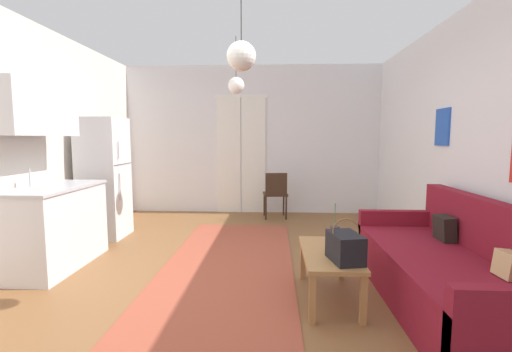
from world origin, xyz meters
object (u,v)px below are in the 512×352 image
(bamboo_vase, at_px, (335,235))
(refrigerator, at_px, (104,178))
(coffee_table, at_px, (329,258))
(pendant_lamp_near, at_px, (241,56))
(couch, at_px, (452,274))
(accent_chair, at_px, (275,192))
(pendant_lamp_far, at_px, (236,85))
(handbag, at_px, (345,247))

(bamboo_vase, bearing_deg, refrigerator, 151.03)
(coffee_table, relative_size, bamboo_vase, 2.45)
(coffee_table, distance_m, pendant_lamp_near, 1.89)
(bamboo_vase, bearing_deg, pendant_lamp_near, -157.71)
(couch, height_order, bamboo_vase, couch)
(refrigerator, xyz_separation_m, accent_chair, (2.47, 1.30, -0.39))
(bamboo_vase, xyz_separation_m, pendant_lamp_far, (-1.09, 1.62, 1.62))
(refrigerator, relative_size, pendant_lamp_far, 2.26)
(couch, xyz_separation_m, pendant_lamp_far, (-2.04, 1.92, 1.86))
(pendant_lamp_near, bearing_deg, coffee_table, 10.38)
(couch, relative_size, refrigerator, 1.27)
(handbag, relative_size, pendant_lamp_far, 0.49)
(bamboo_vase, bearing_deg, coffee_table, -110.58)
(handbag, xyz_separation_m, pendant_lamp_far, (-1.10, 2.06, 1.59))
(accent_chair, bearing_deg, couch, 108.38)
(couch, height_order, pendant_lamp_near, pendant_lamp_near)
(refrigerator, relative_size, pendant_lamp_near, 2.09)
(refrigerator, bearing_deg, coffee_table, -32.53)
(coffee_table, height_order, accent_chair, accent_chair)
(pendant_lamp_far, bearing_deg, handbag, -61.88)
(couch, bearing_deg, pendant_lamp_near, -178.69)
(refrigerator, height_order, pendant_lamp_near, pendant_lamp_near)
(couch, relative_size, bamboo_vase, 5.53)
(couch, xyz_separation_m, accent_chair, (-1.49, 3.27, 0.18))
(accent_chair, xyz_separation_m, pendant_lamp_near, (-0.30, -3.31, 1.62))
(bamboo_vase, xyz_separation_m, handbag, (0.01, -0.45, 0.03))
(couch, height_order, accent_chair, couch)
(couch, xyz_separation_m, handbag, (-0.93, -0.15, 0.26))
(bamboo_vase, xyz_separation_m, accent_chair, (-0.54, 2.97, -0.05))
(pendant_lamp_near, xyz_separation_m, pendant_lamp_far, (-0.25, 1.96, 0.05))
(coffee_table, height_order, refrigerator, refrigerator)
(pendant_lamp_near, bearing_deg, accent_chair, 84.89)
(handbag, bearing_deg, pendant_lamp_near, 173.01)
(couch, xyz_separation_m, bamboo_vase, (-0.94, 0.30, 0.23))
(coffee_table, relative_size, handbag, 2.58)
(handbag, relative_size, refrigerator, 0.22)
(bamboo_vase, bearing_deg, handbag, -88.70)
(coffee_table, bearing_deg, pendant_lamp_far, 119.17)
(pendant_lamp_far, bearing_deg, pendant_lamp_near, -82.67)
(handbag, bearing_deg, couch, 8.84)
(refrigerator, xyz_separation_m, pendant_lamp_near, (2.18, -2.01, 1.23))
(couch, distance_m, coffee_table, 1.03)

